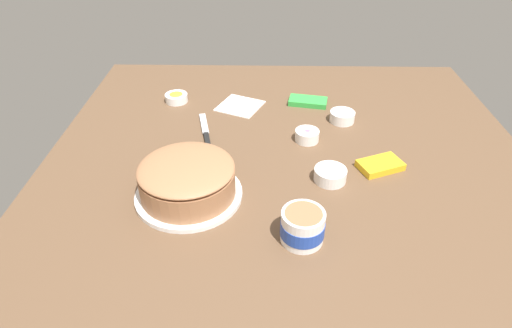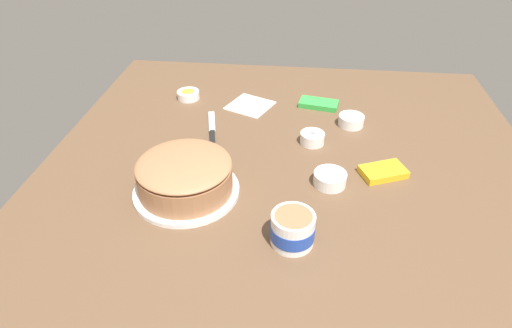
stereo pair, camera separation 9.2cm
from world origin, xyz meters
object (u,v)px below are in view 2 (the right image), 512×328
at_px(frosting_tub, 293,229).
at_px(candy_box_lower, 383,172).
at_px(sprinkle_bowl_pink, 312,138).
at_px(sprinkle_bowl_rainbow, 330,178).
at_px(sprinkle_bowl_yellow, 188,94).
at_px(sprinkle_bowl_orange, 351,120).
at_px(candy_box_upper, 319,104).
at_px(frosted_cake, 185,177).
at_px(paper_napkin, 250,105).
at_px(spreading_knife, 212,131).

xyz_separation_m(frosting_tub, candy_box_lower, (0.26, 0.31, -0.03)).
bearing_deg(sprinkle_bowl_pink, sprinkle_bowl_rainbow, -76.85).
bearing_deg(sprinkle_bowl_pink, candy_box_lower, -36.34).
xyz_separation_m(sprinkle_bowl_yellow, sprinkle_bowl_rainbow, (0.54, -0.49, 0.00)).
xyz_separation_m(sprinkle_bowl_orange, candy_box_upper, (-0.11, 0.13, -0.01)).
relative_size(sprinkle_bowl_pink, candy_box_lower, 0.61).
bearing_deg(frosted_cake, candy_box_upper, 56.47).
height_order(frosted_cake, sprinkle_bowl_rainbow, frosted_cake).
bearing_deg(sprinkle_bowl_rainbow, candy_box_upper, 93.15).
height_order(frosted_cake, candy_box_lower, frosted_cake).
height_order(sprinkle_bowl_yellow, candy_box_lower, sprinkle_bowl_yellow).
distance_m(frosting_tub, sprinkle_bowl_rainbow, 0.26).
xyz_separation_m(sprinkle_bowl_pink, candy_box_upper, (0.02, 0.27, -0.01)).
bearing_deg(candy_box_lower, candy_box_upper, 91.38).
bearing_deg(frosted_cake, sprinkle_bowl_yellow, 103.03).
height_order(frosting_tub, sprinkle_bowl_yellow, frosting_tub).
bearing_deg(sprinkle_bowl_orange, sprinkle_bowl_pink, -135.76).
height_order(sprinkle_bowl_rainbow, candy_box_upper, sprinkle_bowl_rainbow).
bearing_deg(candy_box_upper, sprinkle_bowl_yellow, -170.23).
bearing_deg(sprinkle_bowl_orange, frosted_cake, -138.31).
bearing_deg(paper_napkin, frosted_cake, -102.00).
bearing_deg(candy_box_upper, sprinkle_bowl_rainbow, -75.98).
bearing_deg(frosted_cake, sprinkle_bowl_pink, 40.65).
xyz_separation_m(frosting_tub, sprinkle_bowl_yellow, (-0.44, 0.74, -0.03)).
height_order(sprinkle_bowl_yellow, paper_napkin, sprinkle_bowl_yellow).
bearing_deg(sprinkle_bowl_rainbow, spreading_knife, 148.04).
distance_m(spreading_knife, sprinkle_bowl_orange, 0.49).
bearing_deg(frosting_tub, frosted_cake, 152.28).
xyz_separation_m(frosting_tub, candy_box_upper, (0.07, 0.73, -0.03)).
relative_size(sprinkle_bowl_yellow, sprinkle_bowl_orange, 0.97).
distance_m(frosting_tub, paper_napkin, 0.73).
bearing_deg(sprinkle_bowl_pink, frosted_cake, -139.35).
bearing_deg(sprinkle_bowl_yellow, sprinkle_bowl_rainbow, -42.63).
height_order(spreading_knife, candy_box_lower, candy_box_lower).
bearing_deg(sprinkle_bowl_orange, sprinkle_bowl_rainbow, -103.65).
xyz_separation_m(frosting_tub, sprinkle_bowl_rainbow, (0.10, 0.24, -0.02)).
distance_m(sprinkle_bowl_rainbow, paper_napkin, 0.54).
relative_size(frosting_tub, sprinkle_bowl_yellow, 1.26).
xyz_separation_m(frosted_cake, sprinkle_bowl_rainbow, (0.40, 0.08, -0.03)).
xyz_separation_m(frosting_tub, paper_napkin, (-0.19, 0.70, -0.04)).
bearing_deg(frosting_tub, candy_box_lower, 49.76).
xyz_separation_m(sprinkle_bowl_pink, paper_napkin, (-0.24, 0.24, -0.02)).
xyz_separation_m(frosting_tub, sprinkle_bowl_orange, (0.18, 0.59, -0.02)).
relative_size(sprinkle_bowl_orange, candy_box_lower, 0.68).
bearing_deg(paper_napkin, frosting_tub, -74.92).
xyz_separation_m(spreading_knife, sprinkle_bowl_yellow, (-0.14, 0.25, 0.01)).
bearing_deg(frosted_cake, spreading_knife, 88.38).
bearing_deg(frosting_tub, paper_napkin, 105.08).
xyz_separation_m(frosted_cake, frosting_tub, (0.30, -0.16, -0.01)).
bearing_deg(spreading_knife, frosting_tub, -58.94).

